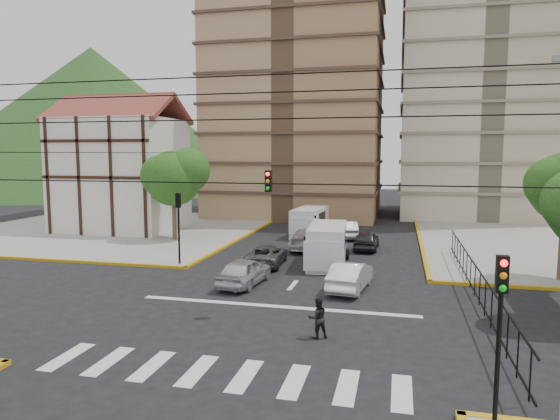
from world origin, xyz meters
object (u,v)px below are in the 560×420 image
(van_right_lane, at_px, (327,246))
(van_left_lane, at_px, (309,223))
(pedestrian_crosswalk, at_px, (318,318))
(traffic_light_se, at_px, (500,315))
(car_white_front_right, at_px, (350,276))
(traffic_light_nw, at_px, (179,216))
(car_silver_front_left, at_px, (244,271))

(van_right_lane, height_order, van_left_lane, van_right_lane)
(van_right_lane, relative_size, pedestrian_crosswalk, 3.67)
(traffic_light_se, relative_size, car_white_front_right, 1.00)
(van_left_lane, relative_size, pedestrian_crosswalk, 3.50)
(van_right_lane, bearing_deg, traffic_light_nw, -170.69)
(traffic_light_se, bearing_deg, traffic_light_nw, 135.00)
(traffic_light_se, bearing_deg, pedestrian_crosswalk, 133.64)
(van_right_lane, distance_m, pedestrian_crosswalk, 12.32)
(traffic_light_nw, distance_m, car_white_front_right, 11.49)
(traffic_light_nw, relative_size, van_right_lane, 0.77)
(traffic_light_se, height_order, van_left_lane, traffic_light_se)
(van_left_lane, relative_size, car_silver_front_left, 1.27)
(van_right_lane, bearing_deg, pedestrian_crosswalk, -87.93)
(van_left_lane, bearing_deg, van_right_lane, -69.14)
(traffic_light_se, relative_size, traffic_light_nw, 1.00)
(car_white_front_right, bearing_deg, car_silver_front_left, 11.75)
(traffic_light_nw, bearing_deg, van_left_lane, 65.25)
(car_silver_front_left, bearing_deg, van_left_lane, -86.37)
(traffic_light_nw, height_order, van_left_lane, traffic_light_nw)
(traffic_light_nw, xyz_separation_m, car_white_front_right, (10.85, -2.95, -2.39))
(van_left_lane, bearing_deg, pedestrian_crosswalk, -74.07)
(car_silver_front_left, height_order, pedestrian_crosswalk, pedestrian_crosswalk)
(traffic_light_se, distance_m, car_silver_front_left, 16.18)
(traffic_light_se, relative_size, car_silver_front_left, 1.02)
(van_right_lane, xyz_separation_m, pedestrian_crosswalk, (1.41, -12.23, -0.44))
(traffic_light_se, height_order, car_silver_front_left, traffic_light_se)
(traffic_light_se, distance_m, traffic_light_nw, 22.06)
(van_right_lane, bearing_deg, car_white_front_right, -73.65)
(car_white_front_right, relative_size, pedestrian_crosswalk, 2.82)
(traffic_light_nw, relative_size, car_white_front_right, 1.00)
(traffic_light_nw, relative_size, car_silver_front_left, 1.02)
(van_right_lane, relative_size, van_left_lane, 1.05)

